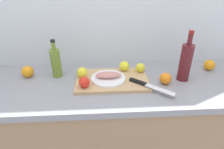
{
  "coord_description": "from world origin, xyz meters",
  "views": [
    {
      "loc": [
        -0.04,
        -1.04,
        1.52
      ],
      "look_at": [
        0.02,
        0.01,
        0.95
      ],
      "focal_mm": 30.51,
      "sensor_mm": 36.0,
      "label": 1
    }
  ],
  "objects_px": {
    "wine_bottle": "(186,62)",
    "orange_0": "(209,65)",
    "cutting_board": "(112,80)",
    "white_plate": "(108,78)",
    "chef_knife": "(146,84)",
    "olive_oil_bottle": "(56,62)",
    "fish_fillet": "(108,75)",
    "lemon_0": "(124,66)"
  },
  "relations": [
    {
      "from": "wine_bottle",
      "to": "orange_0",
      "type": "relative_size",
      "value": 4.26
    },
    {
      "from": "wine_bottle",
      "to": "orange_0",
      "type": "bearing_deg",
      "value": 26.87
    },
    {
      "from": "cutting_board",
      "to": "white_plate",
      "type": "bearing_deg",
      "value": -160.95
    },
    {
      "from": "cutting_board",
      "to": "chef_knife",
      "type": "height_order",
      "value": "chef_knife"
    },
    {
      "from": "olive_oil_bottle",
      "to": "orange_0",
      "type": "xyz_separation_m",
      "value": [
        1.06,
        0.03,
        -0.06
      ]
    },
    {
      "from": "fish_fillet",
      "to": "lemon_0",
      "type": "distance_m",
      "value": 0.17
    },
    {
      "from": "olive_oil_bottle",
      "to": "wine_bottle",
      "type": "distance_m",
      "value": 0.83
    },
    {
      "from": "lemon_0",
      "to": "olive_oil_bottle",
      "type": "relative_size",
      "value": 0.26
    },
    {
      "from": "olive_oil_bottle",
      "to": "fish_fillet",
      "type": "bearing_deg",
      "value": -17.13
    },
    {
      "from": "cutting_board",
      "to": "fish_fillet",
      "type": "distance_m",
      "value": 0.05
    },
    {
      "from": "cutting_board",
      "to": "chef_knife",
      "type": "xyz_separation_m",
      "value": [
        0.19,
        -0.1,
        0.02
      ]
    },
    {
      "from": "cutting_board",
      "to": "white_plate",
      "type": "relative_size",
      "value": 2.12
    },
    {
      "from": "white_plate",
      "to": "wine_bottle",
      "type": "height_order",
      "value": "wine_bottle"
    },
    {
      "from": "white_plate",
      "to": "fish_fillet",
      "type": "xyz_separation_m",
      "value": [
        0.0,
        0.0,
        0.03
      ]
    },
    {
      "from": "white_plate",
      "to": "fish_fillet",
      "type": "height_order",
      "value": "fish_fillet"
    },
    {
      "from": "cutting_board",
      "to": "orange_0",
      "type": "distance_m",
      "value": 0.71
    },
    {
      "from": "white_plate",
      "to": "wine_bottle",
      "type": "distance_m",
      "value": 0.5
    },
    {
      "from": "white_plate",
      "to": "orange_0",
      "type": "height_order",
      "value": "orange_0"
    },
    {
      "from": "lemon_0",
      "to": "orange_0",
      "type": "distance_m",
      "value": 0.61
    },
    {
      "from": "fish_fillet",
      "to": "orange_0",
      "type": "xyz_separation_m",
      "value": [
        0.73,
        0.13,
        -0.02
      ]
    },
    {
      "from": "fish_fillet",
      "to": "orange_0",
      "type": "bearing_deg",
      "value": 10.15
    },
    {
      "from": "wine_bottle",
      "to": "fish_fillet",
      "type": "bearing_deg",
      "value": -179.02
    },
    {
      "from": "wine_bottle",
      "to": "white_plate",
      "type": "bearing_deg",
      "value": -179.02
    },
    {
      "from": "cutting_board",
      "to": "wine_bottle",
      "type": "xyz_separation_m",
      "value": [
        0.46,
        -0.0,
        0.12
      ]
    },
    {
      "from": "wine_bottle",
      "to": "orange_0",
      "type": "distance_m",
      "value": 0.28
    },
    {
      "from": "lemon_0",
      "to": "orange_0",
      "type": "xyz_separation_m",
      "value": [
        0.61,
        0.01,
        -0.02
      ]
    },
    {
      "from": "white_plate",
      "to": "cutting_board",
      "type": "bearing_deg",
      "value": 19.05
    },
    {
      "from": "lemon_0",
      "to": "orange_0",
      "type": "bearing_deg",
      "value": 1.08
    },
    {
      "from": "cutting_board",
      "to": "lemon_0",
      "type": "relative_size",
      "value": 6.89
    },
    {
      "from": "white_plate",
      "to": "lemon_0",
      "type": "height_order",
      "value": "lemon_0"
    },
    {
      "from": "orange_0",
      "to": "olive_oil_bottle",
      "type": "bearing_deg",
      "value": -178.59
    },
    {
      "from": "cutting_board",
      "to": "chef_knife",
      "type": "distance_m",
      "value": 0.22
    },
    {
      "from": "chef_knife",
      "to": "lemon_0",
      "type": "distance_m",
      "value": 0.23
    },
    {
      "from": "cutting_board",
      "to": "olive_oil_bottle",
      "type": "relative_size",
      "value": 1.79
    },
    {
      "from": "olive_oil_bottle",
      "to": "cutting_board",
      "type": "bearing_deg",
      "value": -14.74
    },
    {
      "from": "orange_0",
      "to": "cutting_board",
      "type": "bearing_deg",
      "value": -170.18
    },
    {
      "from": "white_plate",
      "to": "wine_bottle",
      "type": "xyz_separation_m",
      "value": [
        0.49,
        0.01,
        0.1
      ]
    },
    {
      "from": "white_plate",
      "to": "chef_knife",
      "type": "distance_m",
      "value": 0.24
    },
    {
      "from": "olive_oil_bottle",
      "to": "orange_0",
      "type": "distance_m",
      "value": 1.06
    },
    {
      "from": "white_plate",
      "to": "chef_knife",
      "type": "xyz_separation_m",
      "value": [
        0.22,
        -0.09,
        0.0
      ]
    },
    {
      "from": "cutting_board",
      "to": "orange_0",
      "type": "bearing_deg",
      "value": 9.82
    },
    {
      "from": "cutting_board",
      "to": "olive_oil_bottle",
      "type": "distance_m",
      "value": 0.38
    }
  ]
}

